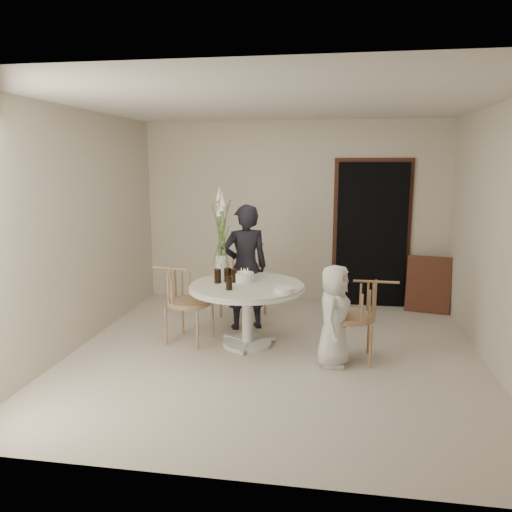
# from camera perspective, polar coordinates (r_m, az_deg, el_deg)

# --- Properties ---
(ground) EXTENTS (4.50, 4.50, 0.00)m
(ground) POSITION_cam_1_polar(r_m,az_deg,el_deg) (5.65, 2.11, -11.20)
(ground) COLOR silver
(ground) RESTS_ON ground
(room_shell) EXTENTS (4.50, 4.50, 4.50)m
(room_shell) POSITION_cam_1_polar(r_m,az_deg,el_deg) (5.26, 2.23, 5.40)
(room_shell) COLOR silver
(room_shell) RESTS_ON ground
(doorway) EXTENTS (1.00, 0.10, 2.10)m
(doorway) POSITION_cam_1_polar(r_m,az_deg,el_deg) (7.48, 13.05, 2.34)
(doorway) COLOR black
(doorway) RESTS_ON ground
(door_trim) EXTENTS (1.12, 0.03, 2.22)m
(door_trim) POSITION_cam_1_polar(r_m,az_deg,el_deg) (7.51, 13.05, 2.83)
(door_trim) COLOR #542E1C
(door_trim) RESTS_ON ground
(table) EXTENTS (1.33, 1.33, 0.73)m
(table) POSITION_cam_1_polar(r_m,az_deg,el_deg) (5.73, -1.02, -4.35)
(table) COLOR silver
(table) RESTS_ON ground
(picture_frame) EXTENTS (0.63, 0.30, 0.80)m
(picture_frame) POSITION_cam_1_polar(r_m,az_deg,el_deg) (7.47, 19.10, -3.09)
(picture_frame) COLOR #542E1C
(picture_frame) RESTS_ON ground
(chair_far) EXTENTS (0.67, 0.70, 0.96)m
(chair_far) POSITION_cam_1_polar(r_m,az_deg,el_deg) (6.92, -0.88, -1.64)
(chair_far) COLOR tan
(chair_far) RESTS_ON ground
(chair_right) EXTENTS (0.55, 0.52, 0.90)m
(chair_right) POSITION_cam_1_polar(r_m,az_deg,el_deg) (5.43, 12.14, -5.87)
(chair_right) COLOR tan
(chair_right) RESTS_ON ground
(chair_left) EXTENTS (0.58, 0.55, 0.89)m
(chair_left) POSITION_cam_1_polar(r_m,az_deg,el_deg) (5.98, -8.72, -4.26)
(chair_left) COLOR tan
(chair_left) RESTS_ON ground
(girl) EXTENTS (0.69, 0.58, 1.59)m
(girl) POSITION_cam_1_polar(r_m,az_deg,el_deg) (6.29, -1.23, -1.30)
(girl) COLOR black
(girl) RESTS_ON ground
(boy) EXTENTS (0.43, 0.58, 1.07)m
(boy) POSITION_cam_1_polar(r_m,az_deg,el_deg) (5.26, 8.93, -6.76)
(boy) COLOR silver
(boy) RESTS_ON ground
(birthday_cake) EXTENTS (0.23, 0.23, 0.16)m
(birthday_cake) POSITION_cam_1_polar(r_m,az_deg,el_deg) (5.82, -1.37, -2.42)
(birthday_cake) COLOR silver
(birthday_cake) RESTS_ON table
(cola_tumbler_a) EXTENTS (0.10, 0.10, 0.17)m
(cola_tumbler_a) POSITION_cam_1_polar(r_m,az_deg,el_deg) (5.76, -4.40, -2.29)
(cola_tumbler_a) COLOR black
(cola_tumbler_a) RESTS_ON table
(cola_tumbler_b) EXTENTS (0.08, 0.08, 0.15)m
(cola_tumbler_b) POSITION_cam_1_polar(r_m,az_deg,el_deg) (5.45, -3.09, -3.12)
(cola_tumbler_b) COLOR black
(cola_tumbler_b) RESTS_ON table
(cola_tumbler_c) EXTENTS (0.08, 0.08, 0.16)m
(cola_tumbler_c) POSITION_cam_1_polar(r_m,az_deg,el_deg) (5.82, -3.29, -2.16)
(cola_tumbler_c) COLOR black
(cola_tumbler_c) RESTS_ON table
(cola_tumbler_d) EXTENTS (0.09, 0.09, 0.16)m
(cola_tumbler_d) POSITION_cam_1_polar(r_m,az_deg,el_deg) (5.79, -2.56, -2.25)
(cola_tumbler_d) COLOR black
(cola_tumbler_d) RESTS_ON table
(plate_stack) EXTENTS (0.28, 0.28, 0.05)m
(plate_stack) POSITION_cam_1_polar(r_m,az_deg,el_deg) (5.36, 3.24, -3.89)
(plate_stack) COLOR white
(plate_stack) RESTS_ON table
(flower_vase) EXTENTS (0.15, 0.15, 1.10)m
(flower_vase) POSITION_cam_1_polar(r_m,az_deg,el_deg) (5.93, -3.95, 2.41)
(flower_vase) COLOR silver
(flower_vase) RESTS_ON table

